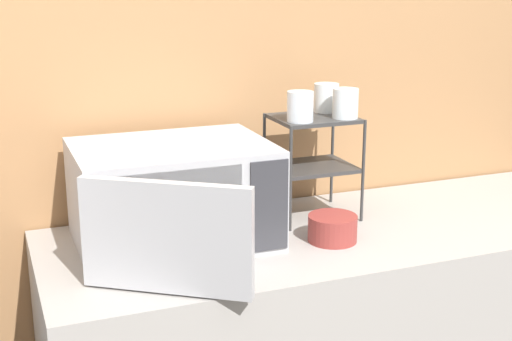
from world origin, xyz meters
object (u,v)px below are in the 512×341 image
Objects in this scene: dish_rack at (313,145)px; glass_front_left at (300,106)px; microwave at (173,196)px; glass_front_right at (345,103)px; glass_back_right at (326,98)px; bowl at (332,229)px.

dish_rack is 3.56× the size of glass_front_left.
microwave is 2.07× the size of dish_rack.
glass_front_left is 1.00× the size of glass_front_right.
bowl is at bearing -111.81° from glass_back_right.
microwave is at bearing -177.24° from glass_front_right.
glass_front_left is at bearing 3.90° from microwave.
glass_front_left is 0.38m from bowl.
glass_front_left is at bearing -143.53° from dish_rack.
glass_back_right is at bearing 68.19° from bowl.
glass_front_left is 0.18m from glass_back_right.
dish_rack reaches higher than bowl.
dish_rack is at bearing 36.47° from glass_front_left.
microwave is 0.48m from bowl.
bowl is (0.03, -0.18, -0.34)m from glass_front_left.
glass_front_right is at bearing 2.76° from microwave.
dish_rack is 0.31m from bowl.
glass_front_left is 0.15m from glass_front_right.
glass_front_right is (0.01, -0.11, 0.00)m from glass_back_right.
bowl is at bearing -80.41° from glass_front_left.
glass_back_right reaches higher than dish_rack.
glass_front_left reaches higher than microwave.
glass_front_right is at bearing -33.72° from dish_rack.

